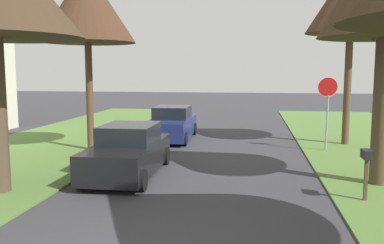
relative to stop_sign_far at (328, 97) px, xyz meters
name	(u,v)px	position (x,y,z in m)	size (l,w,h in m)	color
stop_sign_far	(328,97)	(0.00, 0.00, 0.00)	(0.81, 0.31, 2.97)	#9EA0A5
street_tree_left_mid_b	(87,6)	(-9.52, -1.26, 3.62)	(3.80, 3.80, 7.27)	brown
parked_sedan_black	(128,152)	(-6.78, -4.91, -1.47)	(2.00, 4.43, 1.57)	black
parked_sedan_navy	(172,124)	(-6.78, 2.00, -1.47)	(2.00, 4.43, 1.57)	navy
curbside_mailbox	(367,160)	(-0.15, -6.67, -1.14)	(0.22, 0.44, 1.27)	brown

